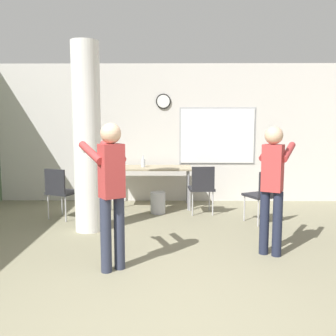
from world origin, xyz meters
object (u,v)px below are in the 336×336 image
object	(u,v)px
folding_table	(150,170)
person_playing_side	(273,180)
chair_table_right	(202,186)
person_playing_front	(111,185)
chair_mid_room	(263,192)
chair_near_pillar	(60,189)
bottle_on_table	(143,163)

from	to	relation	value
folding_table	person_playing_side	size ratio (longest dim) A/B	0.99
person_playing_side	chair_table_right	bearing A→B (deg)	109.06
person_playing_front	chair_table_right	bearing A→B (deg)	64.57
chair_mid_room	person_playing_side	xyz separation A→B (m)	(-0.25, -1.42, 0.43)
folding_table	person_playing_front	xyz separation A→B (m)	(-0.25, -3.12, 0.24)
chair_mid_room	person_playing_front	size ratio (longest dim) A/B	0.53
chair_mid_room	chair_near_pillar	world-z (taller)	same
bottle_on_table	chair_table_right	distance (m)	1.29
folding_table	chair_mid_room	distance (m)	2.25
chair_mid_room	person_playing_side	size ratio (longest dim) A/B	0.55
folding_table	bottle_on_table	size ratio (longest dim) A/B	7.10
person_playing_front	chair_near_pillar	bearing A→B (deg)	119.23
chair_near_pillar	person_playing_front	xyz separation A→B (m)	(1.21, -2.16, 0.45)
folding_table	chair_near_pillar	distance (m)	1.76
chair_near_pillar	chair_table_right	size ratio (longest dim) A/B	1.00
person_playing_front	person_playing_side	distance (m)	1.97
bottle_on_table	chair_mid_room	xyz separation A→B (m)	(2.03, -1.21, -0.35)
person_playing_side	folding_table	bearing A→B (deg)	122.25
bottle_on_table	person_playing_side	distance (m)	3.18
chair_near_pillar	person_playing_side	xyz separation A→B (m)	(3.11, -1.65, 0.43)
chair_table_right	bottle_on_table	bearing A→B (deg)	150.89
bottle_on_table	chair_near_pillar	world-z (taller)	bottle_on_table
chair_mid_room	folding_table	bearing A→B (deg)	147.78
chair_near_pillar	person_playing_side	distance (m)	3.55
person_playing_side	bottle_on_table	bearing A→B (deg)	124.16
folding_table	person_playing_side	distance (m)	3.10
chair_mid_room	person_playing_side	distance (m)	1.50
chair_mid_room	chair_table_right	size ratio (longest dim) A/B	1.00
chair_near_pillar	chair_table_right	world-z (taller)	same
chair_near_pillar	person_playing_front	bearing A→B (deg)	-60.77
bottle_on_table	person_playing_side	bearing A→B (deg)	-55.84
bottle_on_table	person_playing_side	world-z (taller)	person_playing_side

